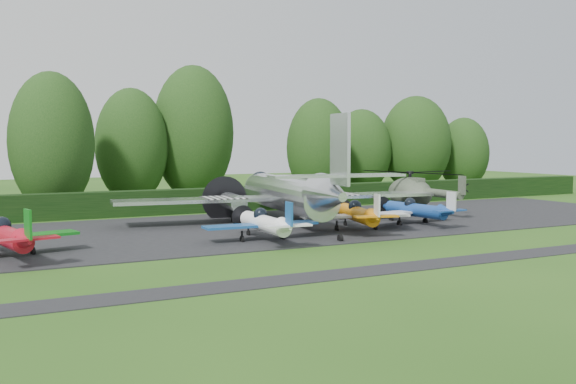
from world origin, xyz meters
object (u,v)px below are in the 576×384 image
light_plane_blue (415,210)px  helicopter (410,190)px  light_plane_red (6,236)px  light_plane_orange (358,214)px  transport_plane (289,194)px  light_plane_white (264,223)px  sign_board (466,186)px

light_plane_blue → helicopter: helicopter is taller
light_plane_red → helicopter: (31.68, 8.41, 0.65)m
light_plane_blue → light_plane_orange: bearing=-164.1°
light_plane_blue → helicopter: 8.71m
transport_plane → light_plane_white: transport_plane is taller
light_plane_orange → helicopter: 13.25m
transport_plane → light_plane_blue: size_ratio=3.41×
light_plane_blue → sign_board: bearing=44.8°
helicopter → sign_board: (12.82, 7.24, -0.51)m
transport_plane → light_plane_orange: size_ratio=3.20×
light_plane_red → light_plane_blue: bearing=14.7°
light_plane_white → helicopter: (17.81, 9.22, 0.72)m
light_plane_white → sign_board: bearing=26.2°
transport_plane → light_plane_orange: 6.11m
helicopter → transport_plane: bearing=-172.5°
light_plane_blue → sign_board: 22.88m
light_plane_red → sign_board: (44.50, 15.65, 0.14)m
transport_plane → sign_board: size_ratio=6.96×
helicopter → light_plane_white: bearing=-155.9°
light_plane_red → light_plane_orange: size_ratio=1.02×
light_plane_white → sign_board: (30.63, 16.46, 0.21)m
sign_board → transport_plane: bearing=-158.0°
light_plane_blue → helicopter: (5.03, 7.08, 0.75)m
light_plane_blue → helicopter: size_ratio=0.57×
light_plane_red → light_plane_white: bearing=8.5°
light_plane_red → light_plane_orange: bearing=12.9°
transport_plane → light_plane_blue: transport_plane is taller
light_plane_white → light_plane_blue: (12.78, 2.15, -0.03)m
transport_plane → light_plane_orange: bearing=-76.2°
light_plane_white → light_plane_orange: light_plane_orange is taller
light_plane_red → light_plane_blue: 26.68m
light_plane_orange → helicopter: (10.52, 8.02, 0.68)m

